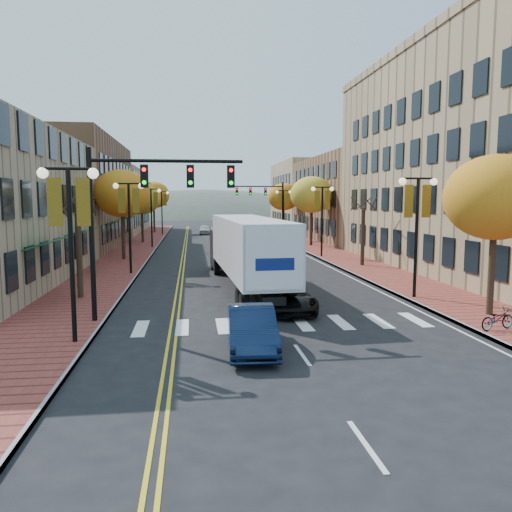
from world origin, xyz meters
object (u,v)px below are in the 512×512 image
object	(u,v)px
bicycle	(497,319)
semi_truck	(245,247)
black_suv	(286,297)
navy_sedan	(252,329)

from	to	relation	value
bicycle	semi_truck	bearing A→B (deg)	22.55
semi_truck	black_suv	distance (m)	6.17
navy_sedan	bicycle	bearing A→B (deg)	8.56
semi_truck	navy_sedan	xyz separation A→B (m)	(-0.99, -11.38, -1.61)
navy_sedan	bicycle	size ratio (longest dim) A/B	2.81
black_suv	bicycle	bearing A→B (deg)	-35.01
semi_truck	black_suv	xyz separation A→B (m)	(1.24, -5.80, -1.70)
semi_truck	navy_sedan	world-z (taller)	semi_truck
semi_truck	bicycle	world-z (taller)	semi_truck
semi_truck	bicycle	xyz separation A→B (m)	(8.36, -10.49, -1.78)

